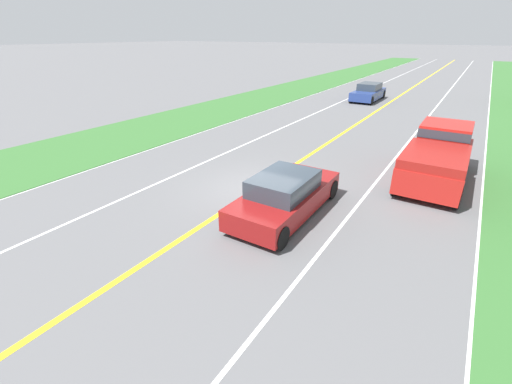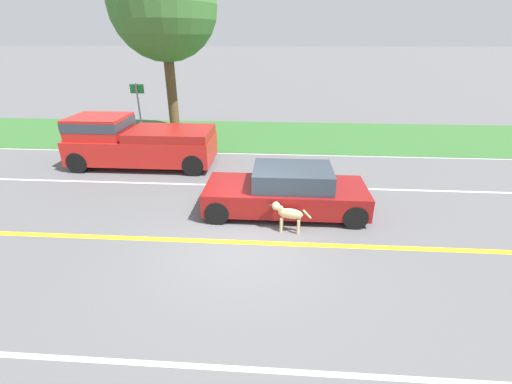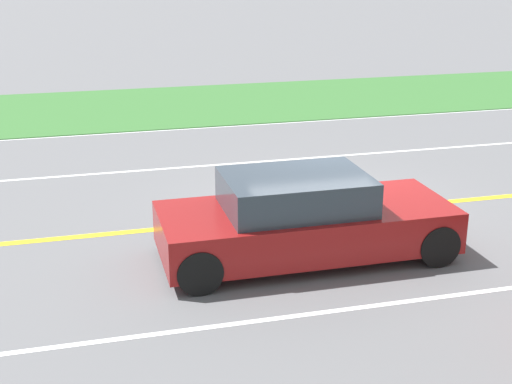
% 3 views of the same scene
% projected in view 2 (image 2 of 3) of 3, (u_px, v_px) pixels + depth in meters
% --- Properties ---
extents(ground_plane, '(400.00, 400.00, 0.00)m').
position_uv_depth(ground_plane, '(243.00, 242.00, 8.39)').
color(ground_plane, '#5B5B5E').
extents(centre_divider_line, '(0.18, 160.00, 0.01)m').
position_uv_depth(centre_divider_line, '(243.00, 242.00, 8.39)').
color(centre_divider_line, yellow).
rests_on(centre_divider_line, ground).
extents(lane_edge_line_right, '(0.14, 160.00, 0.01)m').
position_uv_depth(lane_edge_line_right, '(259.00, 154.00, 14.75)').
color(lane_edge_line_right, white).
rests_on(lane_edge_line_right, ground).
extents(lane_dash_same_dir, '(0.10, 160.00, 0.01)m').
position_uv_depth(lane_dash_same_dir, '(253.00, 186.00, 11.57)').
color(lane_dash_same_dir, white).
rests_on(lane_dash_same_dir, ground).
extents(lane_dash_oncoming, '(0.10, 160.00, 0.01)m').
position_uv_depth(lane_dash_oncoming, '(219.00, 368.00, 5.21)').
color(lane_dash_oncoming, white).
rests_on(lane_dash_oncoming, ground).
extents(grass_verge_right, '(6.00, 160.00, 0.03)m').
position_uv_depth(grass_verge_right, '(263.00, 135.00, 17.47)').
color(grass_verge_right, '#33662D').
rests_on(grass_verge_right, ground).
extents(ego_car, '(1.84, 4.48, 1.34)m').
position_uv_depth(ego_car, '(287.00, 192.00, 9.62)').
color(ego_car, maroon).
rests_on(ego_car, ground).
extents(dog, '(0.35, 1.11, 0.82)m').
position_uv_depth(dog, '(287.00, 213.00, 8.67)').
color(dog, '#D1B784').
rests_on(dog, ground).
extents(pickup_truck, '(2.11, 5.40, 1.90)m').
position_uv_depth(pickup_truck, '(136.00, 141.00, 13.08)').
color(pickup_truck, red).
rests_on(pickup_truck, ground).
extents(roadside_tree_right_near, '(4.63, 4.63, 8.18)m').
position_uv_depth(roadside_tree_right_near, '(163.00, 5.00, 14.57)').
color(roadside_tree_right_near, brown).
rests_on(roadside_tree_right_near, ground).
extents(street_sign, '(0.11, 0.64, 2.72)m').
position_uv_depth(street_sign, '(139.00, 106.00, 15.68)').
color(street_sign, gray).
rests_on(street_sign, ground).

